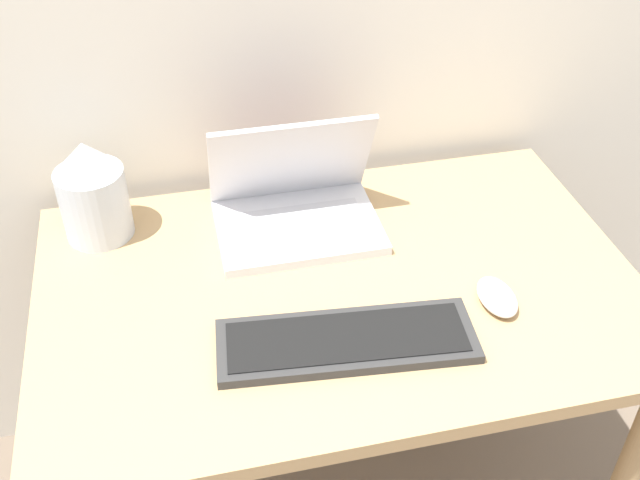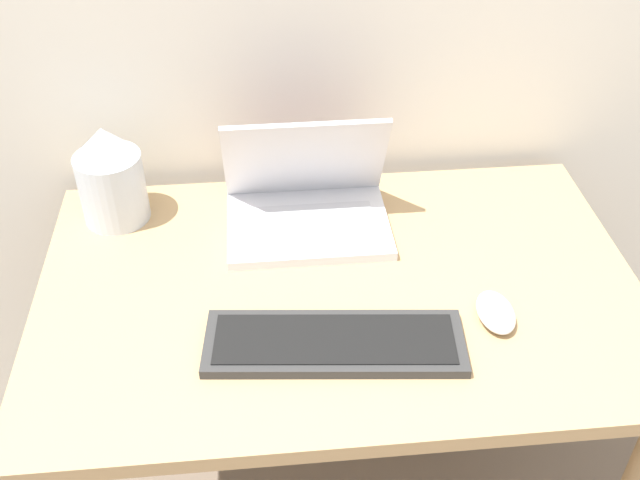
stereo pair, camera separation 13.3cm
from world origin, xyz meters
name	(u,v)px [view 2 (the right image)]	position (x,y,z in m)	size (l,w,h in m)	color
desk	(339,322)	(0.00, 0.36, 0.64)	(1.11, 0.73, 0.74)	tan
laptop	(307,202)	(-0.04, 0.56, 0.79)	(0.32, 0.24, 0.24)	silver
keyboard	(334,343)	(-0.03, 0.20, 0.75)	(0.45, 0.18, 0.02)	#2D2D2D
mouse	(496,312)	(0.26, 0.25, 0.75)	(0.06, 0.11, 0.03)	silver
vase	(110,175)	(-0.43, 0.62, 0.84)	(0.13, 0.13, 0.21)	silver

